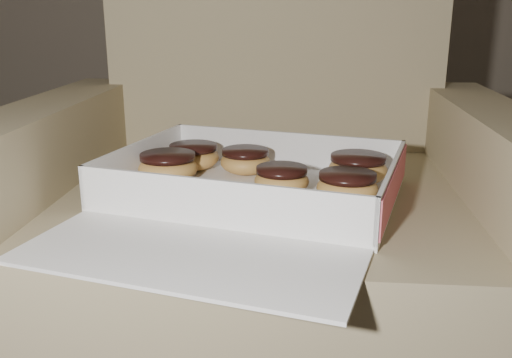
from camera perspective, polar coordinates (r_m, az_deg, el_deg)
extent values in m
cube|color=#9C8863|center=(1.03, 0.72, -11.14)|extent=(0.68, 0.68, 0.40)
cube|color=#9C8863|center=(1.22, 1.94, 14.93)|extent=(0.68, 0.13, 0.49)
cube|color=#9C8863|center=(1.09, -19.05, -6.68)|extent=(0.11, 0.68, 0.53)
cube|color=#9C8863|center=(1.04, 21.50, -8.01)|extent=(0.11, 0.68, 0.53)
cube|color=white|center=(0.90, 0.00, -1.47)|extent=(0.49, 0.41, 0.01)
cube|color=white|center=(1.03, 2.85, 2.99)|extent=(0.41, 0.11, 0.06)
cube|color=white|center=(0.75, -3.92, -2.41)|extent=(0.41, 0.11, 0.06)
cube|color=white|center=(0.97, -11.63, 1.83)|extent=(0.08, 0.31, 0.06)
cube|color=white|center=(0.84, 13.42, -0.60)|extent=(0.08, 0.31, 0.06)
cube|color=#D35564|center=(0.84, 13.72, -0.63)|extent=(0.08, 0.30, 0.05)
cube|color=white|center=(0.69, -6.84, -7.68)|extent=(0.44, 0.28, 0.01)
ellipsoid|color=#D6944B|center=(0.85, 9.09, -0.93)|extent=(0.09, 0.09, 0.04)
cylinder|color=black|center=(0.84, 9.15, 0.30)|extent=(0.08, 0.08, 0.01)
ellipsoid|color=#D6944B|center=(0.99, -1.07, 1.71)|extent=(0.09, 0.09, 0.04)
cylinder|color=black|center=(0.98, -1.07, 2.73)|extent=(0.08, 0.08, 0.01)
ellipsoid|color=#D6944B|center=(0.94, 10.14, 0.90)|extent=(0.10, 0.10, 0.05)
cylinder|color=black|center=(0.94, 10.20, 2.09)|extent=(0.09, 0.09, 0.01)
ellipsoid|color=#D6944B|center=(0.95, -8.79, 1.07)|extent=(0.10, 0.10, 0.05)
cylinder|color=black|center=(0.94, -8.84, 2.26)|extent=(0.09, 0.09, 0.01)
ellipsoid|color=#D6944B|center=(0.88, 2.58, -0.20)|extent=(0.08, 0.08, 0.04)
cylinder|color=black|center=(0.88, 2.59, 0.92)|extent=(0.08, 0.08, 0.01)
ellipsoid|color=#D6944B|center=(1.02, -6.26, 2.16)|extent=(0.09, 0.09, 0.04)
cylinder|color=black|center=(1.01, -6.29, 3.20)|extent=(0.08, 0.08, 0.01)
ellipsoid|color=black|center=(0.80, 9.73, -3.50)|extent=(0.01, 0.01, 0.00)
ellipsoid|color=black|center=(0.79, -1.15, -3.55)|extent=(0.01, 0.01, 0.00)
ellipsoid|color=black|center=(0.92, -6.68, -0.64)|extent=(0.01, 0.01, 0.00)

